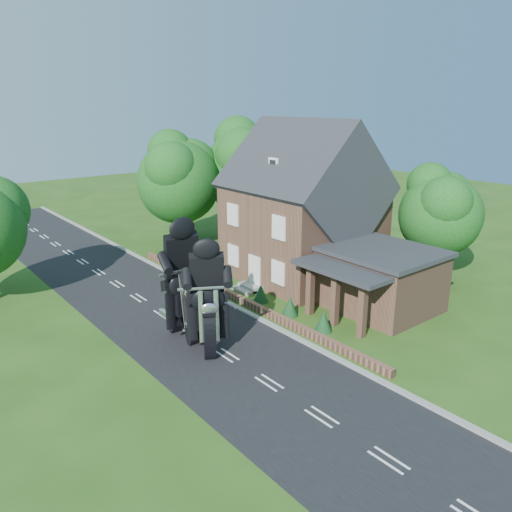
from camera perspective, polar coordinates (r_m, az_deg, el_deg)
ground at (r=23.37m, az=-3.35°, el=-11.29°), size 120.00×120.00×0.00m
road at (r=23.37m, az=-3.35°, el=-11.27°), size 7.00×80.00×0.02m
kerb at (r=25.39m, az=3.43°, el=-8.70°), size 0.30×80.00×0.12m
garden_wall at (r=29.24m, az=-2.22°, el=-4.77°), size 0.30×22.00×0.40m
house at (r=32.62m, az=5.41°, el=5.11°), size 9.54×8.64×10.24m
annex at (r=28.54m, az=13.89°, el=-2.49°), size 7.05×5.94×3.44m
tree_annex_side at (r=34.14m, az=20.55°, el=5.23°), size 5.64×5.20×7.48m
tree_house_right at (r=38.63m, az=9.36°, el=8.13°), size 6.51×6.00×8.40m
tree_behind_house at (r=42.25m, az=-0.59°, el=10.54°), size 7.81×7.20×10.08m
tree_behind_left at (r=39.74m, az=-8.40°, el=9.22°), size 6.94×6.40×9.16m
shrub_a at (r=25.59m, az=7.73°, el=-7.40°), size 0.90×0.90×1.10m
shrub_b at (r=27.21m, az=3.91°, el=-5.74°), size 0.90×0.90×1.10m
shrub_c at (r=28.95m, az=0.55°, el=-4.25°), size 0.90×0.90×1.10m
shrub_d at (r=32.73m, az=-5.02°, el=-1.73°), size 0.90×0.90×1.10m
shrub_e at (r=34.73m, az=-7.33°, el=-0.68°), size 0.90×0.90×1.10m
shrub_f at (r=36.80m, az=-9.38°, el=0.25°), size 0.90×0.90×1.10m
motorcycle_lead at (r=24.77m, az=-8.22°, el=-7.36°), size 0.55×1.98×1.83m
motorcycle_follow at (r=23.41m, az=-5.43°, el=-9.02°), size 1.27×1.76×1.65m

